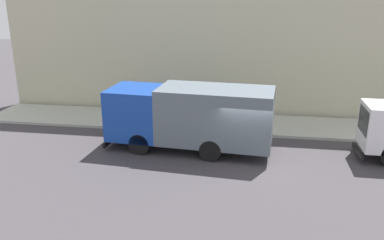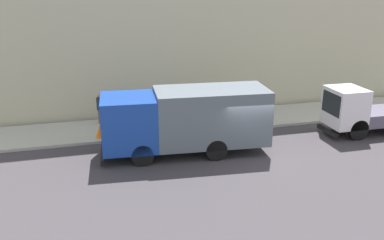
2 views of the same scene
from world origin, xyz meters
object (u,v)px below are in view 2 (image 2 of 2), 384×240
at_px(large_utility_truck, 186,118).
at_px(pedestrian_walking, 147,111).
at_px(pedestrian_standing, 100,108).
at_px(street_sign_post, 188,104).
at_px(small_flatbed_truck, 363,112).
at_px(traffic_cone_orange, 100,131).

distance_m(large_utility_truck, pedestrian_walking, 3.82).
relative_size(pedestrian_walking, pedestrian_standing, 1.04).
distance_m(large_utility_truck, street_sign_post, 2.50).
height_order(small_flatbed_truck, pedestrian_standing, small_flatbed_truck).
bearing_deg(small_flatbed_truck, pedestrian_standing, 70.93).
relative_size(pedestrian_standing, traffic_cone_orange, 2.43).
distance_m(small_flatbed_truck, pedestrian_walking, 11.31).
distance_m(small_flatbed_truck, street_sign_post, 9.12).
xyz_separation_m(large_utility_truck, pedestrian_standing, (4.88, 3.64, -0.66)).
xyz_separation_m(small_flatbed_truck, traffic_cone_orange, (2.47, 13.32, -0.68)).
relative_size(pedestrian_walking, traffic_cone_orange, 2.51).
distance_m(traffic_cone_orange, street_sign_post, 4.64).
relative_size(traffic_cone_orange, street_sign_post, 0.28).
xyz_separation_m(pedestrian_walking, pedestrian_standing, (1.33, 2.39, -0.03)).
bearing_deg(large_utility_truck, small_flatbed_truck, -84.44).
bearing_deg(street_sign_post, pedestrian_walking, 59.36).
height_order(large_utility_truck, street_sign_post, large_utility_truck).
xyz_separation_m(pedestrian_standing, street_sign_post, (-2.49, -4.35, 0.59)).
bearing_deg(traffic_cone_orange, large_utility_truck, -124.92).
bearing_deg(pedestrian_standing, small_flatbed_truck, 90.53).
height_order(large_utility_truck, pedestrian_standing, large_utility_truck).
distance_m(small_flatbed_truck, traffic_cone_orange, 13.57).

